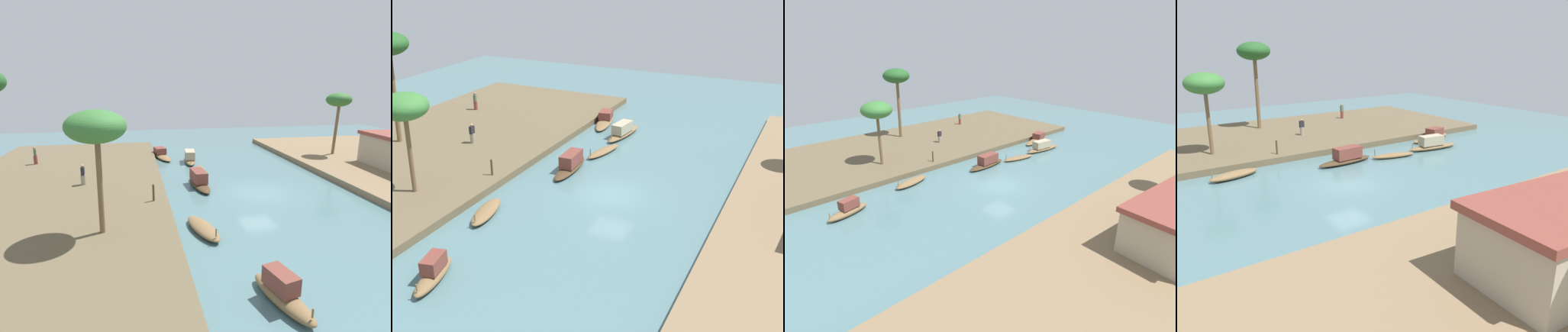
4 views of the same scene
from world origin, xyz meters
TOP-DOWN VIEW (x-y plane):
  - river_water at (0.00, 0.00)m, footprint 70.75×70.75m
  - riverbank_left at (0.00, -14.93)m, footprint 40.89×15.84m
  - sampan_downstream_large at (-10.65, -3.48)m, footprint 4.90×1.56m
  - sampan_foreground at (5.75, -5.53)m, footprint 3.67×1.86m
  - sampan_open_hull at (-6.34, -3.36)m, footprint 3.80×1.66m
  - sampan_upstream_small at (-2.38, -4.14)m, footprint 4.71×1.46m
  - sampan_near_left_bank at (12.16, -3.89)m, footprint 3.45×1.68m
  - sampan_with_tall_canopy at (-13.24, -6.24)m, footprint 5.23×2.27m
  - person_on_near_bank at (-10.47, -18.35)m, footprint 0.44×0.43m
  - person_by_mooring at (-2.91, -12.98)m, footprint 0.44×0.39m
  - mooring_post at (1.62, -7.97)m, footprint 0.14×0.14m
  - palm_tree_left_far at (5.79, -10.82)m, footprint 2.95×2.95m
  - palm_tree_right_short at (-9.49, 12.21)m, footprint 2.59×2.59m

SIDE VIEW (x-z plane):
  - river_water at x=0.00m, z-range 0.00..0.00m
  - sampan_open_hull at x=-6.34m, z-range -0.25..0.62m
  - sampan_foreground at x=5.75m, z-range -0.20..0.67m
  - riverbank_left at x=0.00m, z-range 0.00..0.50m
  - sampan_with_tall_canopy at x=-13.24m, z-range -0.17..0.89m
  - sampan_near_left_bank at x=12.16m, z-range -0.16..1.10m
  - sampan_downstream_large at x=-10.65m, z-range -0.14..1.10m
  - sampan_upstream_small at x=-2.38m, z-range -0.14..1.13m
  - mooring_post at x=1.62m, z-range 0.50..1.61m
  - person_by_mooring at x=-2.91m, z-range 0.38..1.95m
  - person_on_near_bank at x=-10.47m, z-range 0.39..2.06m
  - palm_tree_left_far at x=5.79m, z-range 2.75..9.05m
  - palm_tree_right_short at x=-9.49m, z-range 2.87..9.37m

